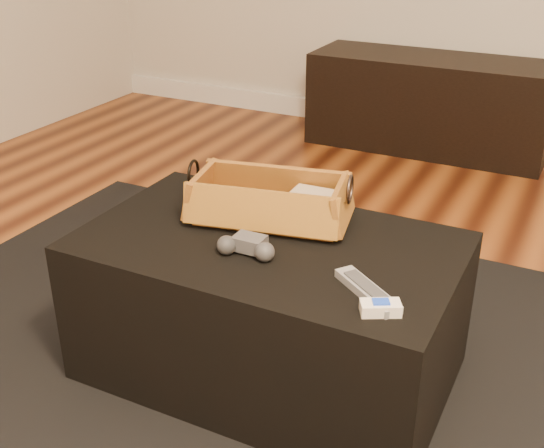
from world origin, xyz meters
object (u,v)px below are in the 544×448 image
at_px(game_controller, 247,246).
at_px(wicker_basket, 270,202).
at_px(media_cabinet, 429,103).
at_px(tv_remote, 260,212).
at_px(silver_remote, 367,290).
at_px(ottoman, 269,307).
at_px(cream_gadget, 381,308).

bearing_deg(game_controller, wicker_basket, 101.74).
relative_size(media_cabinet, tv_remote, 5.30).
xyz_separation_m(media_cabinet, wicker_basket, (0.06, -2.02, 0.24)).
bearing_deg(silver_remote, media_cabinet, 101.04).
bearing_deg(media_cabinet, ottoman, -86.83).
relative_size(wicker_basket, game_controller, 3.05).
bearing_deg(ottoman, cream_gadget, -28.31).
relative_size(tv_remote, silver_remote, 1.21).
height_order(media_cabinet, game_controller, media_cabinet).
relative_size(media_cabinet, wicker_basket, 2.59).
bearing_deg(silver_remote, game_controller, 172.76).
bearing_deg(wicker_basket, tv_remote, -131.51).
height_order(tv_remote, cream_gadget, tv_remote).
xyz_separation_m(media_cabinet, ottoman, (0.12, -2.13, -0.02)).
xyz_separation_m(wicker_basket, cream_gadget, (0.43, -0.32, -0.04)).
xyz_separation_m(tv_remote, wicker_basket, (0.02, 0.02, 0.02)).
bearing_deg(silver_remote, ottoman, 156.37).
bearing_deg(wicker_basket, cream_gadget, -36.23).
height_order(media_cabinet, tv_remote, media_cabinet).
bearing_deg(ottoman, silver_remote, -23.63).
xyz_separation_m(ottoman, wicker_basket, (-0.05, 0.11, 0.26)).
bearing_deg(cream_gadget, media_cabinet, 101.97).
distance_m(media_cabinet, game_controller, 2.24).
distance_m(silver_remote, cream_gadget, 0.08).
xyz_separation_m(media_cabinet, silver_remote, (0.44, -2.27, 0.20)).
relative_size(ottoman, tv_remote, 4.24).
xyz_separation_m(tv_remote, cream_gadget, (0.45, -0.29, -0.01)).
relative_size(tv_remote, wicker_basket, 0.49).
relative_size(media_cabinet, ottoman, 1.25).
bearing_deg(cream_gadget, ottoman, 151.69).
height_order(game_controller, silver_remote, game_controller).
xyz_separation_m(wicker_basket, game_controller, (0.04, -0.21, -0.03)).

